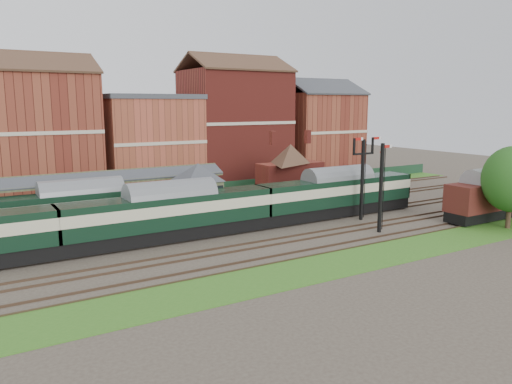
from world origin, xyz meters
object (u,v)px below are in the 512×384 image
semaphore_bracket (363,174)px  goods_van_a (478,199)px  dmu_train (171,212)px  platform_railcar (82,207)px  signal_box (198,193)px

semaphore_bracket → goods_van_a: semaphore_bracket is taller
dmu_train → goods_van_a: (28.06, -9.00, -0.16)m
semaphore_bracket → goods_van_a: 11.35m
semaphore_bracket → goods_van_a: size_ratio=1.23×
platform_railcar → semaphore_bracket: bearing=-19.9°
signal_box → semaphore_bracket: (15.04, -5.75, 1.44)m
platform_railcar → goods_van_a: goods_van_a is taller
signal_box → goods_van_a: (24.04, -12.25, -0.92)m
semaphore_bracket → goods_van_a: bearing=-35.8°
semaphore_bracket → platform_railcar: (-24.84, 9.00, -2.30)m
signal_box → goods_van_a: 27.00m
dmu_train → goods_van_a: 29.47m
signal_box → platform_railcar: 10.36m
dmu_train → platform_railcar: bearing=131.6°
signal_box → dmu_train: signal_box is taller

